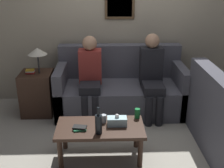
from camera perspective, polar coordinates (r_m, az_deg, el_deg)
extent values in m
plane|color=#ADA899|center=(4.19, 2.14, -8.41)|extent=(16.00, 16.00, 0.00)
cube|color=#9E937F|center=(4.74, 1.50, 11.94)|extent=(9.00, 0.06, 2.60)
cube|color=#4C3823|center=(4.65, 1.58, 16.72)|extent=(0.48, 0.02, 0.60)
cube|color=silver|center=(4.64, 1.58, 16.71)|extent=(0.40, 0.01, 0.52)
cube|color=#4C4C56|center=(4.53, 1.76, -2.73)|extent=(2.00, 0.93, 0.46)
cube|color=#4C4C56|center=(4.69, 1.55, 4.75)|extent=(2.00, 0.20, 0.55)
cube|color=#4C4C56|center=(4.51, -10.10, -1.10)|extent=(0.14, 0.93, 0.76)
cube|color=#4C4C56|center=(4.62, 13.37, -0.80)|extent=(0.14, 0.93, 0.76)
cube|color=#4C4C56|center=(3.52, 20.37, -2.56)|extent=(0.20, 1.46, 0.55)
cube|color=#4C4C56|center=(4.35, 21.17, -3.14)|extent=(0.93, 0.14, 0.76)
cube|color=#382319|center=(3.34, -2.41, -8.91)|extent=(1.03, 0.52, 0.04)
cylinder|color=#382319|center=(3.32, -10.48, -13.80)|extent=(0.06, 0.06, 0.38)
cylinder|color=#382319|center=(3.31, 5.76, -13.66)|extent=(0.06, 0.06, 0.38)
cylinder|color=#382319|center=(3.65, -9.60, -10.16)|extent=(0.06, 0.06, 0.38)
cylinder|color=#382319|center=(3.64, 4.95, -10.02)|extent=(0.06, 0.06, 0.38)
cube|color=#382319|center=(4.57, -14.87, -1.80)|extent=(0.48, 0.48, 0.68)
cylinder|color=#262628|center=(4.39, -14.71, 4.13)|extent=(0.02, 0.02, 0.31)
cone|color=beige|center=(4.34, -14.95, 6.46)|extent=(0.29, 0.29, 0.10)
cube|color=red|center=(4.44, -16.26, 2.22)|extent=(0.13, 0.08, 0.02)
cube|color=beige|center=(4.43, -16.30, 2.50)|extent=(0.13, 0.09, 0.02)
cube|color=gold|center=(4.43, -16.32, 2.74)|extent=(0.13, 0.10, 0.02)
cylinder|color=black|center=(3.15, -2.75, -8.16)|extent=(0.08, 0.08, 0.22)
cylinder|color=black|center=(3.07, -2.80, -5.58)|extent=(0.03, 0.03, 0.10)
cylinder|color=silver|center=(3.39, -1.68, -7.03)|extent=(0.07, 0.07, 0.10)
cube|color=#237547|center=(3.28, -6.56, -9.01)|extent=(0.16, 0.14, 0.02)
cube|color=black|center=(3.27, -6.58, -8.71)|extent=(0.17, 0.11, 0.02)
cylinder|color=#197A38|center=(3.50, 5.15, -5.95)|extent=(0.07, 0.07, 0.12)
cube|color=silver|center=(3.33, 1.03, -7.57)|extent=(0.23, 0.12, 0.10)
sphere|color=white|center=(3.30, 1.04, -6.51)|extent=(0.05, 0.05, 0.05)
cube|color=black|center=(4.19, -4.44, -0.67)|extent=(0.31, 0.41, 0.14)
cylinder|color=black|center=(4.13, -5.51, -5.37)|extent=(0.11, 0.11, 0.46)
cylinder|color=black|center=(4.12, -3.38, -5.35)|extent=(0.11, 0.11, 0.46)
cube|color=maroon|center=(4.30, -4.43, 3.60)|extent=(0.34, 0.22, 0.52)
sphere|color=tan|center=(4.20, -4.57, 8.26)|extent=(0.22, 0.22, 0.22)
cube|color=black|center=(4.23, 8.24, -0.65)|extent=(0.31, 0.46, 0.14)
cylinder|color=black|center=(4.13, 7.51, -5.47)|extent=(0.11, 0.11, 0.46)
cylinder|color=black|center=(4.15, 9.60, -5.41)|extent=(0.11, 0.11, 0.46)
cube|color=black|center=(4.34, 7.94, 3.86)|extent=(0.34, 0.22, 0.55)
sphere|color=tan|center=(4.25, 8.20, 8.67)|extent=(0.22, 0.22, 0.22)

